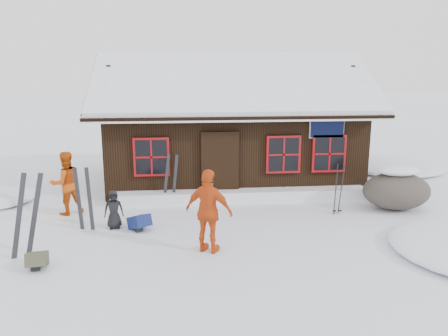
{
  "coord_description": "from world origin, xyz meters",
  "views": [
    {
      "loc": [
        -0.22,
        -10.12,
        3.83
      ],
      "look_at": [
        0.87,
        1.0,
        1.3
      ],
      "focal_mm": 35.0,
      "sensor_mm": 36.0,
      "label": 1
    }
  ],
  "objects_px": {
    "skier_orange_right": "(209,211)",
    "ski_poles": "(338,190)",
    "backpack_blue": "(140,224)",
    "backpack_olive": "(37,262)",
    "boulder": "(397,190)",
    "skier_orange_left": "(66,183)",
    "skier_crouched": "(114,209)",
    "ski_pair_left": "(27,215)"
  },
  "relations": [
    {
      "from": "ski_pair_left",
      "to": "skier_crouched",
      "type": "bearing_deg",
      "value": 19.32
    },
    {
      "from": "ski_poles",
      "to": "skier_orange_left",
      "type": "bearing_deg",
      "value": 174.37
    },
    {
      "from": "skier_orange_right",
      "to": "boulder",
      "type": "bearing_deg",
      "value": -127.28
    },
    {
      "from": "skier_orange_left",
      "to": "ski_pair_left",
      "type": "xyz_separation_m",
      "value": [
        -0.14,
        -2.65,
        0.01
      ]
    },
    {
      "from": "skier_orange_right",
      "to": "backpack_olive",
      "type": "xyz_separation_m",
      "value": [
        -3.42,
        -0.48,
        -0.77
      ]
    },
    {
      "from": "skier_crouched",
      "to": "boulder",
      "type": "relative_size",
      "value": 0.51
    },
    {
      "from": "boulder",
      "to": "backpack_olive",
      "type": "height_order",
      "value": "boulder"
    },
    {
      "from": "backpack_olive",
      "to": "skier_crouched",
      "type": "bearing_deg",
      "value": 53.47
    },
    {
      "from": "ski_pair_left",
      "to": "backpack_blue",
      "type": "xyz_separation_m",
      "value": [
        2.18,
        1.2,
        -0.72
      ]
    },
    {
      "from": "skier_orange_left",
      "to": "backpack_olive",
      "type": "height_order",
      "value": "skier_orange_left"
    },
    {
      "from": "skier_orange_right",
      "to": "boulder",
      "type": "distance_m",
      "value": 5.94
    },
    {
      "from": "skier_orange_right",
      "to": "backpack_olive",
      "type": "distance_m",
      "value": 3.54
    },
    {
      "from": "skier_orange_right",
      "to": "skier_crouched",
      "type": "bearing_deg",
      "value": -8.19
    },
    {
      "from": "skier_orange_left",
      "to": "ski_pair_left",
      "type": "height_order",
      "value": "ski_pair_left"
    },
    {
      "from": "skier_orange_right",
      "to": "ski_pair_left",
      "type": "xyz_separation_m",
      "value": [
        -3.79,
        0.26,
        -0.04
      ]
    },
    {
      "from": "skier_orange_right",
      "to": "backpack_olive",
      "type": "height_order",
      "value": "skier_orange_right"
    },
    {
      "from": "skier_orange_left",
      "to": "skier_crouched",
      "type": "height_order",
      "value": "skier_orange_left"
    },
    {
      "from": "boulder",
      "to": "ski_poles",
      "type": "height_order",
      "value": "ski_poles"
    },
    {
      "from": "skier_orange_right",
      "to": "backpack_olive",
      "type": "bearing_deg",
      "value": 36.34
    },
    {
      "from": "skier_crouched",
      "to": "backpack_olive",
      "type": "xyz_separation_m",
      "value": [
        -1.18,
        -2.14,
        -0.35
      ]
    },
    {
      "from": "ski_poles",
      "to": "backpack_blue",
      "type": "bearing_deg",
      "value": -172.06
    },
    {
      "from": "boulder",
      "to": "ski_pair_left",
      "type": "xyz_separation_m",
      "value": [
        -9.19,
        -2.19,
        0.31
      ]
    },
    {
      "from": "boulder",
      "to": "ski_poles",
      "type": "xyz_separation_m",
      "value": [
        -1.77,
        -0.26,
        0.11
      ]
    },
    {
      "from": "backpack_blue",
      "to": "backpack_olive",
      "type": "distance_m",
      "value": 2.65
    },
    {
      "from": "boulder",
      "to": "backpack_blue",
      "type": "relative_size",
      "value": 3.55
    },
    {
      "from": "ski_pair_left",
      "to": "skier_orange_left",
      "type": "bearing_deg",
      "value": 64.28
    },
    {
      "from": "boulder",
      "to": "ski_pair_left",
      "type": "height_order",
      "value": "ski_pair_left"
    },
    {
      "from": "ski_poles",
      "to": "backpack_olive",
      "type": "distance_m",
      "value": 7.55
    },
    {
      "from": "backpack_blue",
      "to": "backpack_olive",
      "type": "relative_size",
      "value": 1.09
    },
    {
      "from": "backpack_blue",
      "to": "boulder",
      "type": "bearing_deg",
      "value": -26.93
    },
    {
      "from": "skier_orange_right",
      "to": "backpack_olive",
      "type": "relative_size",
      "value": 3.72
    },
    {
      "from": "skier_orange_right",
      "to": "ski_poles",
      "type": "bearing_deg",
      "value": -120.53
    },
    {
      "from": "backpack_olive",
      "to": "ski_pair_left",
      "type": "bearing_deg",
      "value": 109.25
    },
    {
      "from": "skier_crouched",
      "to": "backpack_olive",
      "type": "bearing_deg",
      "value": -126.41
    },
    {
      "from": "skier_crouched",
      "to": "ski_pair_left",
      "type": "relative_size",
      "value": 0.53
    },
    {
      "from": "ski_pair_left",
      "to": "backpack_olive",
      "type": "height_order",
      "value": "ski_pair_left"
    },
    {
      "from": "boulder",
      "to": "backpack_blue",
      "type": "height_order",
      "value": "boulder"
    },
    {
      "from": "skier_crouched",
      "to": "backpack_blue",
      "type": "bearing_deg",
      "value": -24.65
    },
    {
      "from": "ski_poles",
      "to": "backpack_olive",
      "type": "bearing_deg",
      "value": -159.24
    },
    {
      "from": "ski_poles",
      "to": "ski_pair_left",
      "type": "bearing_deg",
      "value": -165.39
    },
    {
      "from": "skier_orange_right",
      "to": "backpack_blue",
      "type": "relative_size",
      "value": 3.42
    },
    {
      "from": "boulder",
      "to": "backpack_olive",
      "type": "xyz_separation_m",
      "value": [
        -8.81,
        -2.93,
        -0.43
      ]
    }
  ]
}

